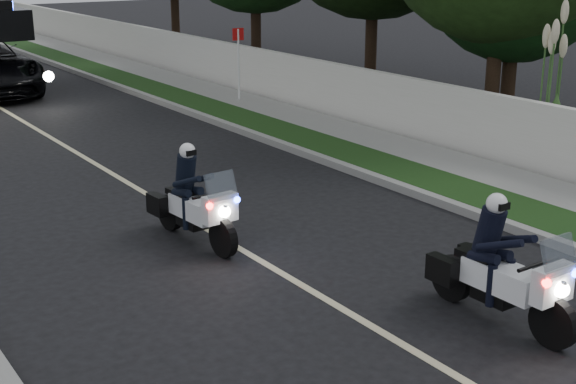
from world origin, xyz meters
The scene contains 15 objects.
ground centered at (0.00, 0.00, 0.00)m, with size 120.00×120.00×0.00m, color black.
curb_right centered at (4.10, 10.00, 0.07)m, with size 0.20×60.00×0.15m, color gray.
grass_verge centered at (4.80, 10.00, 0.08)m, with size 1.20×60.00×0.16m, color #193814.
sidewalk_right centered at (6.10, 10.00, 0.08)m, with size 1.40×60.00×0.16m, color gray.
property_wall centered at (7.10, 10.00, 0.75)m, with size 0.22×60.00×1.50m, color beige.
lane_marking centered at (0.00, 10.00, 0.00)m, with size 0.12×50.00×0.01m, color #BFB78C.
police_moto_left centered at (-0.43, 4.25, 0.00)m, with size 0.65×1.87×1.59m, color silver, non-canonical shape.
police_moto_right centered at (1.37, -0.33, 0.00)m, with size 0.68×1.93×1.64m, color white, non-canonical shape.
sign_post centered at (6.00, 13.66, 0.00)m, with size 0.36×0.36×2.30m, color red, non-canonical shape.
pampas_far centered at (7.60, 3.78, 0.00)m, with size 1.27×1.27×3.63m, color beige, non-canonical shape.
tree_right_a centered at (10.07, 7.14, 0.00)m, with size 4.66×4.66×7.77m, color #113510, non-canonical shape.
tree_right_b centered at (9.33, 7.00, 0.00)m, with size 6.06×6.06×10.10m, color #224216, non-canonical shape.
tree_right_c centered at (10.06, 12.55, 0.00)m, with size 6.49×6.49×10.81m, color black, non-canonical shape.
tree_right_d centered at (9.31, 18.00, 0.00)m, with size 6.12×6.12×10.19m, color #184015, non-canonical shape.
tree_right_e centered at (9.98, 25.74, 0.00)m, with size 6.47×6.47×10.79m, color black, non-canonical shape.
Camera 1 is at (-5.79, -6.26, 4.46)m, focal length 49.38 mm.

